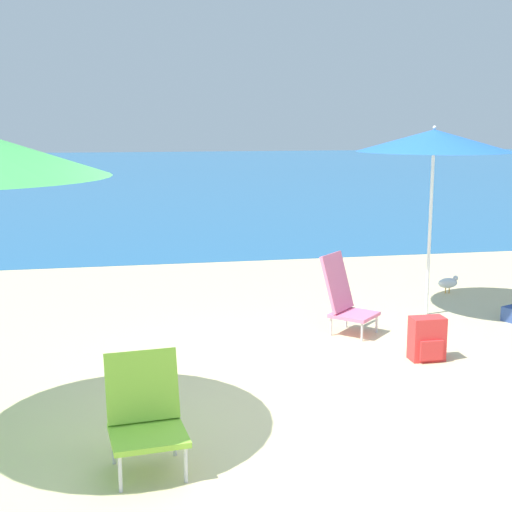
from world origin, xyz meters
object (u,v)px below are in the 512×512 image
beach_umbrella_blue (434,141)px  backpack_red (427,339)px  seagull (448,283)px  beach_chair_pink (344,296)px  beach_chair_lime (145,411)px

beach_umbrella_blue → backpack_red: bearing=-114.3°
beach_umbrella_blue → backpack_red: beach_umbrella_blue is taller
seagull → beach_chair_pink: bearing=-143.4°
beach_chair_pink → seagull: size_ratio=3.03×
backpack_red → seagull: bearing=59.9°
beach_umbrella_blue → beach_chair_lime: (-3.28, -3.02, -1.58)m
backpack_red → beach_umbrella_blue: bearing=65.7°
beach_chair_lime → beach_chair_pink: (2.14, 2.53, 0.02)m
beach_umbrella_blue → beach_chair_pink: (-1.14, -0.49, -1.56)m
beach_chair_lime → backpack_red: bearing=25.0°
beach_umbrella_blue → beach_chair_lime: size_ratio=2.95×
beach_chair_pink → beach_chair_lime: bearing=-175.0°
beach_chair_lime → seagull: size_ratio=2.66×
beach_umbrella_blue → backpack_red: 2.37m
beach_umbrella_blue → backpack_red: (-0.66, -1.46, -1.75)m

